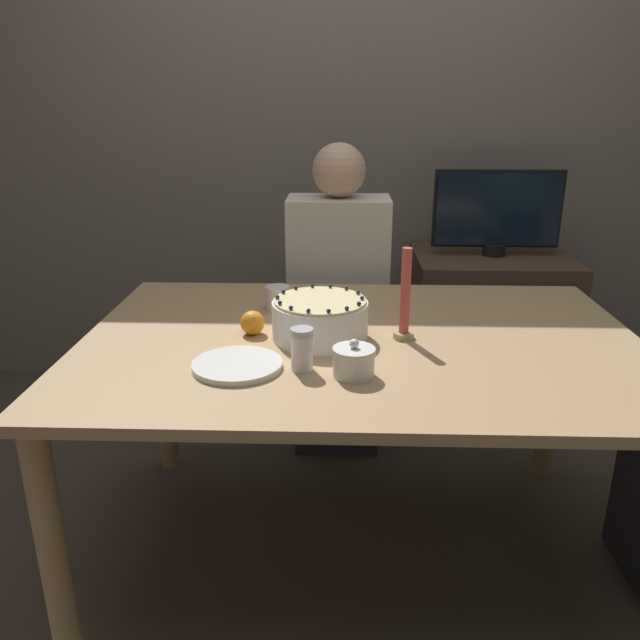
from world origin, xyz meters
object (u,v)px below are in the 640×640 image
object	(u,v)px
sugar_bowl	(354,361)
candle	(405,303)
sugar_shaker	(302,349)
person_man_blue_shirt	(338,319)
tv_monitor	(497,211)
cake	(320,319)

from	to	relation	value
sugar_bowl	candle	size ratio (longest dim) A/B	0.40
sugar_bowl	candle	xyz separation A→B (m)	(0.15, 0.26, 0.07)
sugar_bowl	sugar_shaker	size ratio (longest dim) A/B	0.96
person_man_blue_shirt	tv_monitor	size ratio (longest dim) A/B	2.22
person_man_blue_shirt	tv_monitor	distance (m)	0.87
sugar_shaker	person_man_blue_shirt	world-z (taller)	person_man_blue_shirt
tv_monitor	cake	bearing A→B (deg)	-124.26
sugar_shaker	candle	world-z (taller)	candle
person_man_blue_shirt	cake	bearing A→B (deg)	86.40
cake	person_man_blue_shirt	world-z (taller)	person_man_blue_shirt
cake	sugar_shaker	bearing A→B (deg)	-99.39
person_man_blue_shirt	candle	bearing A→B (deg)	104.47
cake	sugar_bowl	distance (m)	0.27
cake	tv_monitor	distance (m)	1.33
sugar_bowl	candle	world-z (taller)	candle
candle	cake	bearing A→B (deg)	-178.94
sugar_bowl	person_man_blue_shirt	world-z (taller)	person_man_blue_shirt
candle	person_man_blue_shirt	world-z (taller)	person_man_blue_shirt
candle	tv_monitor	distance (m)	1.20
candle	person_man_blue_shirt	xyz separation A→B (m)	(-0.19, 0.75, -0.31)
person_man_blue_shirt	tv_monitor	world-z (taller)	person_man_blue_shirt
cake	person_man_blue_shirt	bearing A→B (deg)	86.40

